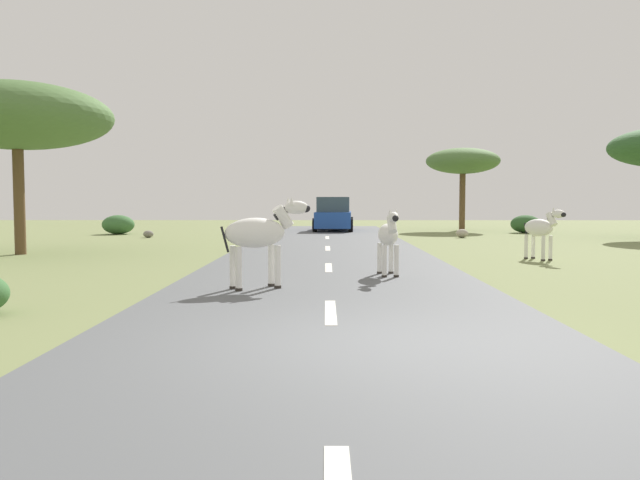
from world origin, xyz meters
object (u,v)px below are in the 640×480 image
zebra_0 (389,236)px  tree_0 (463,162)px  bush_3 (526,224)px  rock_1 (148,234)px  bush_4 (118,225)px  rock_2 (462,233)px  tree_3 (17,117)px  zebra_2 (541,228)px  car_0 (334,215)px  zebra_1 (260,234)px

zebra_0 → tree_0: bearing=-109.9°
zebra_0 → tree_0: 22.69m
bush_3 → rock_1: 18.18m
bush_4 → rock_2: bush_4 is taller
zebra_0 → bush_3: (8.64, 18.56, -0.45)m
rock_1 → rock_2: bearing=0.2°
tree_3 → rock_2: 17.91m
zebra_0 → rock_2: (4.62, 14.49, -0.71)m
zebra_0 → rock_2: 15.23m
zebra_0 → bush_3: zebra_0 is taller
tree_3 → zebra_2: bearing=-6.4°
zebra_0 → car_0: 19.86m
zebra_2 → rock_1: zebra_2 is taller
tree_0 → tree_3: size_ratio=0.80×
zebra_2 → tree_0: tree_0 is taller
zebra_1 → zebra_2: (7.07, 6.06, -0.17)m
zebra_2 → tree_3: (-15.12, 1.68, 3.26)m
tree_3 → bush_3: bearing=33.6°
zebra_0 → zebra_1: bearing=33.5°
zebra_0 → car_0: (-0.91, 19.84, -0.05)m
zebra_1 → zebra_2: size_ratio=1.14×
car_0 → tree_0: size_ratio=0.99×
rock_1 → rock_2: (13.68, 0.04, 0.03)m
zebra_2 → rock_2: zebra_2 is taller
tree_0 → bush_4: bearing=-165.7°
car_0 → rock_2: bearing=-41.6°
tree_0 → zebra_0: bearing=-105.8°
bush_3 → bush_4: (-19.92, -1.33, 0.01)m
zebra_2 → tree_0: (1.57, 17.53, 2.86)m
tree_0 → rock_2: tree_0 is taller
zebra_1 → car_0: size_ratio=0.37×
zebra_1 → zebra_2: zebra_1 is taller
rock_1 → tree_3: bearing=-99.8°
zebra_2 → zebra_1: bearing=15.9°
tree_0 → tree_3: tree_3 is taller
bush_3 → zebra_0: bearing=-115.0°
zebra_1 → zebra_2: bearing=102.5°
tree_0 → zebra_2: bearing=-95.1°
tree_0 → tree_3: bearing=-136.5°
bush_4 → zebra_1: bearing=-65.4°
zebra_0 → tree_0: (6.13, 21.66, 2.83)m
tree_0 → rock_1: size_ratio=10.04×
rock_1 → zebra_0: bearing=-57.9°
zebra_0 → zebra_2: zebra_0 is taller
zebra_2 → bush_4: bearing=-64.3°
tree_0 → car_0: bearing=-165.5°
rock_2 → zebra_0: bearing=-107.7°
zebra_0 → rock_1: 17.07m
zebra_2 → bush_4: 20.56m
rock_1 → car_0: bearing=33.5°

